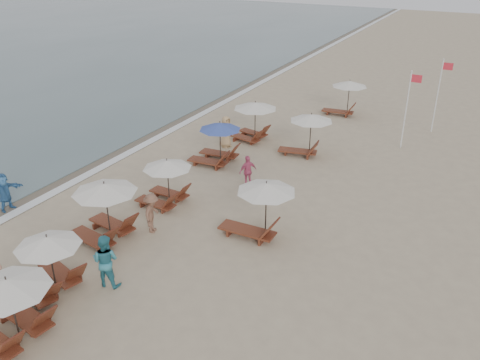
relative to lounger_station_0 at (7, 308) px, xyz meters
The scene contains 20 objects.
ground 5.89m from the lounger_station_0, 24.51° to the left, with size 160.00×160.00×0.00m, color tan.
wet_sand_band 14.40m from the lounger_station_0, 120.25° to the left, with size 3.20×140.00×0.01m, color #6B5E4C.
foam_line 13.79m from the lounger_station_0, 115.56° to the left, with size 0.50×140.00×0.02m, color white.
lounger_station_0 is the anchor object (origin of this frame).
lounger_station_1 2.22m from the lounger_station_0, 109.44° to the left, with size 2.46×2.24×2.07m.
lounger_station_2 5.46m from the lounger_station_0, 103.53° to the left, with size 2.73×2.37×2.36m.
lounger_station_3 8.69m from the lounger_station_0, 95.79° to the left, with size 2.38×2.06×2.07m.
lounger_station_4 13.50m from the lounger_station_0, 94.91° to the left, with size 2.56×2.08×2.18m.
lounger_station_5 17.24m from the lounger_station_0, 93.21° to the left, with size 2.56×2.43×2.22m.
inland_station_0 8.90m from the lounger_station_0, 65.28° to the left, with size 2.86×2.24×2.22m.
inland_station_1 16.65m from the lounger_station_0, 81.53° to the left, with size 2.76×2.24×2.22m.
inland_station_2 24.08m from the lounger_station_0, 84.61° to the left, with size 2.73×2.24×2.22m.
beachgoer_near 1.03m from the lounger_station_0, 149.92° to the left, with size 0.69×0.46×1.90m, color tan.
beachgoer_mid_a 3.25m from the lounger_station_0, 77.29° to the left, with size 0.90×0.70×1.85m, color teal.
beachgoer_mid_b 6.56m from the lounger_station_0, 89.80° to the left, with size 1.04×0.60×1.61m, color brown.
beachgoer_far_a 11.91m from the lounger_station_0, 82.84° to the left, with size 0.88×0.37×1.50m, color #CD527A.
beachgoer_far_b 15.73m from the lounger_station_0, 96.45° to the left, with size 0.85×0.55×1.74m, color tan.
waterline_walker 8.24m from the lounger_station_0, 141.45° to the left, with size 1.54×0.49×1.66m, color teal.
flag_pole_near 21.12m from the lounger_station_0, 71.20° to the left, with size 0.59×0.08×4.23m.
flag_pole_far 24.63m from the lounger_station_0, 71.28° to the left, with size 0.60×0.08×4.31m.
Camera 1 is at (5.46, -9.07, 10.21)m, focal length 37.39 mm.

